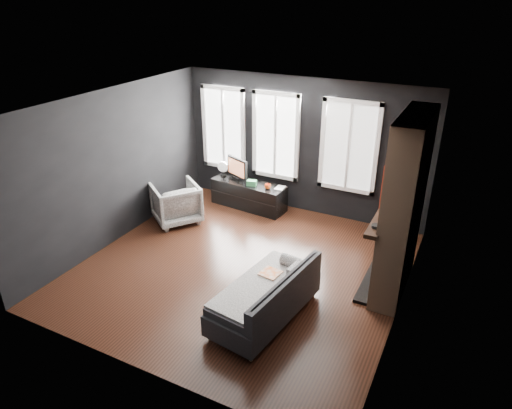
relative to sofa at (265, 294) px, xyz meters
The scene contains 18 objects.
floor 1.32m from the sofa, 132.71° to the left, with size 5.00×5.00×0.00m, color black.
ceiling 2.64m from the sofa, 132.71° to the left, with size 5.00×5.00×0.00m, color white.
wall_back 3.67m from the sofa, 104.07° to the left, with size 5.00×0.02×2.70m, color black.
wall_left 3.62m from the sofa, 164.50° to the left, with size 0.02×5.00×2.70m, color black.
wall_right 2.12m from the sofa, 29.61° to the left, with size 0.02×5.00×2.70m, color black.
windows 4.15m from the sofa, 111.12° to the left, with size 4.00×0.16×1.76m, color white, non-canonical shape.
fireplace 2.32m from the sofa, 46.78° to the left, with size 0.70×1.62×2.70m, color #93724C, non-canonical shape.
sofa is the anchor object (origin of this frame).
stripe_pillow 0.49m from the sofa, 57.09° to the left, with size 0.07×0.28×0.28m, color gray.
armchair 3.35m from the sofa, 146.90° to the left, with size 0.83×0.78×0.86m, color white.
media_console 3.55m from the sofa, 121.23° to the left, with size 1.59×0.50×0.55m, color black, non-canonical shape.
monitor 3.76m from the sofa, 124.60° to the left, with size 0.60×0.13×0.54m, color black, non-canonical shape.
desk_fan 4.01m from the sofa, 128.64° to the left, with size 0.23×0.23×0.33m, color #A4A4A4, non-canonical shape.
mug 3.23m from the sofa, 114.84° to the left, with size 0.13×0.10×0.13m, color #C84716.
book 3.30m from the sofa, 111.93° to the left, with size 0.17×0.02×0.23m, color #BAAE91.
storage_box 3.41m from the sofa, 120.32° to the left, with size 0.20×0.12×0.11m, color #337C47.
mantel_vase 2.50m from the sofa, 59.02° to the left, with size 0.18×0.19×0.18m, color gold.
mantel_clock 1.77m from the sofa, 39.53° to the left, with size 0.12×0.12×0.04m, color black.
Camera 1 is at (3.05, -5.55, 4.18)m, focal length 32.00 mm.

